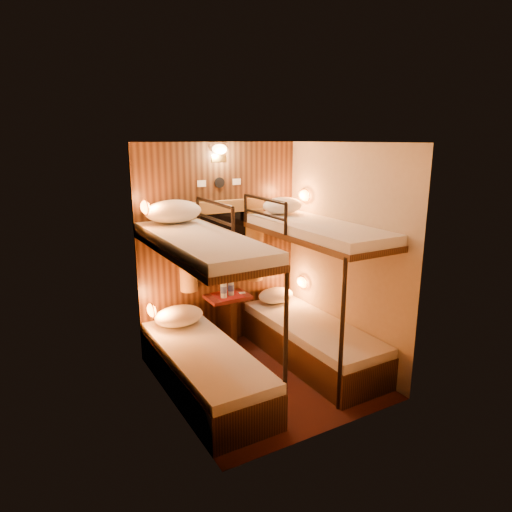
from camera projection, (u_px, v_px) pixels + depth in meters
floor at (265, 377)px, 4.79m from camera, size 2.10×2.10×0.00m
ceiling at (266, 142)px, 4.20m from camera, size 2.10×2.10×0.00m
wall_back at (219, 246)px, 5.38m from camera, size 2.40×0.00×2.40m
wall_front at (333, 299)px, 3.61m from camera, size 2.40×0.00×2.40m
wall_left at (168, 283)px, 4.01m from camera, size 0.00×2.40×2.40m
wall_right at (344, 255)px, 4.98m from camera, size 0.00×2.40×2.40m
back_panel at (220, 247)px, 5.36m from camera, size 2.00×0.03×2.40m
bunk_left at (204, 339)px, 4.40m from camera, size 0.72×1.90×1.82m
bunk_right at (312, 314)px, 5.03m from camera, size 0.72×1.90×1.82m
window at (221, 249)px, 5.34m from camera, size 1.00×0.12×0.79m
curtains at (222, 242)px, 5.29m from camera, size 1.10×0.22×1.00m
back_fixtures at (220, 156)px, 5.07m from camera, size 0.54×0.09×0.48m
reading_lamps at (233, 249)px, 5.07m from camera, size 2.00×0.20×1.25m
table at (228, 314)px, 5.40m from camera, size 0.50×0.34×0.66m
bottle_left at (224, 288)px, 5.24m from camera, size 0.08×0.08×0.27m
bottle_right at (231, 287)px, 5.32m from camera, size 0.07×0.07×0.25m
sachet_a at (242, 293)px, 5.43m from camera, size 0.09×0.08×0.01m
sachet_b at (230, 296)px, 5.33m from camera, size 0.08×0.07×0.00m
pillow_lower_left at (179, 316)px, 4.96m from camera, size 0.54×0.38×0.21m
pillow_lower_right at (276, 295)px, 5.66m from camera, size 0.46×0.33×0.18m
pillow_upper_left at (173, 211)px, 4.70m from camera, size 0.60×0.43×0.24m
pillow_upper_right at (282, 206)px, 5.27m from camera, size 0.49×0.35×0.19m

